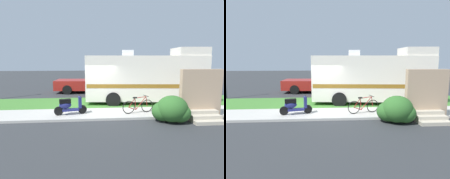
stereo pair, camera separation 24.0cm
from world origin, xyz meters
The scene contains 10 objects.
ground_plane centered at (0.00, 0.00, 0.00)m, with size 80.00×80.00×0.00m, color #2D3033.
sidewalk centered at (0.00, -1.20, 0.06)m, with size 24.00×2.00×0.12m.
grass_strip centered at (0.00, 1.50, 0.04)m, with size 24.00×3.40×0.08m.
motorhome_rv centered at (3.36, 1.41, 1.70)m, with size 7.61×3.03×3.58m.
scooter centered at (-1.27, -1.39, 0.58)m, with size 1.60×0.60×0.97m.
bicycle centered at (2.22, -1.40, 0.50)m, with size 1.67×0.58×0.89m.
pickup_truck_near centered at (-0.02, 5.98, 0.98)m, with size 5.58×2.55×1.83m.
porch_steps centered at (5.09, -2.29, 0.97)m, with size 2.00×1.26×2.40m.
bush_by_porch centered at (3.47, -2.69, 0.57)m, with size 1.71×1.28×1.21m.
bottle_green centered at (4.26, -1.08, 0.22)m, with size 0.07×0.07×0.24m.
Camera 2 is at (0.23, -11.10, 2.86)m, focal length 31.50 mm.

